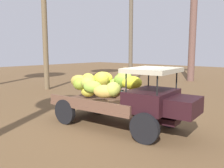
# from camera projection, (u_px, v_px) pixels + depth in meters

# --- Properties ---
(ground_plane) EXTENTS (60.00, 60.00, 0.00)m
(ground_plane) POSITION_uv_depth(u_px,v_px,m) (123.00, 126.00, 7.24)
(ground_plane) COLOR brown
(truck) EXTENTS (4.57, 2.10, 1.83)m
(truck) POSITION_uv_depth(u_px,v_px,m) (122.00, 95.00, 7.17)
(truck) COLOR black
(truck) RESTS_ON ground
(farmer) EXTENTS (0.55, 0.51, 1.68)m
(farmer) POSITION_uv_depth(u_px,v_px,m) (125.00, 86.00, 9.08)
(farmer) COLOR #334741
(farmer) RESTS_ON ground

